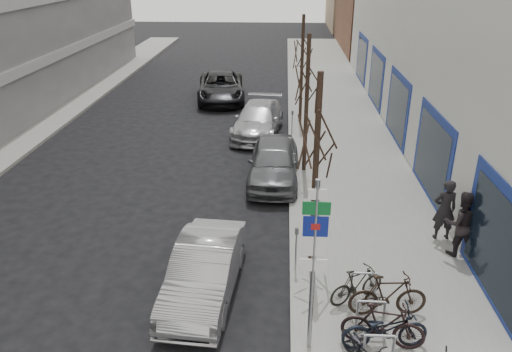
# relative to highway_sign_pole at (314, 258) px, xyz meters

# --- Properties ---
(ground) EXTENTS (120.00, 120.00, 0.00)m
(ground) POSITION_rel_highway_sign_pole_xyz_m (-2.40, 0.01, -2.46)
(ground) COLOR black
(ground) RESTS_ON ground
(sidewalk_east) EXTENTS (5.00, 70.00, 0.15)m
(sidewalk_east) POSITION_rel_highway_sign_pole_xyz_m (2.10, 10.01, -2.38)
(sidewalk_east) COLOR slate
(sidewalk_east) RESTS_ON ground
(brick_building_far) EXTENTS (12.00, 14.00, 8.00)m
(brick_building_far) POSITION_rel_highway_sign_pole_xyz_m (10.60, 40.01, 1.54)
(brick_building_far) COLOR brown
(brick_building_far) RESTS_ON ground
(highway_sign_pole) EXTENTS (0.55, 0.10, 4.20)m
(highway_sign_pole) POSITION_rel_highway_sign_pole_xyz_m (0.00, 0.00, 0.00)
(highway_sign_pole) COLOR gray
(highway_sign_pole) RESTS_ON ground
(bike_rack) EXTENTS (0.66, 2.26, 0.83)m
(bike_rack) POSITION_rel_highway_sign_pole_xyz_m (1.40, 0.61, -1.80)
(bike_rack) COLOR gray
(bike_rack) RESTS_ON sidewalk_east
(tree_near) EXTENTS (1.80, 1.80, 5.50)m
(tree_near) POSITION_rel_highway_sign_pole_xyz_m (0.20, 3.51, 1.65)
(tree_near) COLOR black
(tree_near) RESTS_ON ground
(tree_mid) EXTENTS (1.80, 1.80, 5.50)m
(tree_mid) POSITION_rel_highway_sign_pole_xyz_m (0.20, 10.01, 1.65)
(tree_mid) COLOR black
(tree_mid) RESTS_ON ground
(tree_far) EXTENTS (1.80, 1.80, 5.50)m
(tree_far) POSITION_rel_highway_sign_pole_xyz_m (0.20, 16.51, 1.65)
(tree_far) COLOR black
(tree_far) RESTS_ON ground
(meter_front) EXTENTS (0.10, 0.08, 1.27)m
(meter_front) POSITION_rel_highway_sign_pole_xyz_m (-0.25, 3.01, -1.54)
(meter_front) COLOR gray
(meter_front) RESTS_ON sidewalk_east
(meter_mid) EXTENTS (0.10, 0.08, 1.27)m
(meter_mid) POSITION_rel_highway_sign_pole_xyz_m (-0.25, 8.51, -1.54)
(meter_mid) COLOR gray
(meter_mid) RESTS_ON sidewalk_east
(meter_back) EXTENTS (0.10, 0.08, 1.27)m
(meter_back) POSITION_rel_highway_sign_pole_xyz_m (-0.25, 14.01, -1.54)
(meter_back) COLOR gray
(meter_back) RESTS_ON sidewalk_east
(bike_near_left) EXTENTS (1.10, 1.60, 0.95)m
(bike_near_left) POSITION_rel_highway_sign_pole_xyz_m (1.07, -0.53, -1.83)
(bike_near_left) COLOR black
(bike_near_left) RESTS_ON sidewalk_east
(bike_near_right) EXTENTS (1.91, 0.86, 1.12)m
(bike_near_right) POSITION_rel_highway_sign_pole_xyz_m (1.59, 0.13, -1.75)
(bike_near_right) COLOR black
(bike_near_right) RESTS_ON sidewalk_east
(bike_mid_curb) EXTENTS (1.98, 0.84, 1.17)m
(bike_mid_curb) POSITION_rel_highway_sign_pole_xyz_m (1.63, 0.07, -1.72)
(bike_mid_curb) COLOR black
(bike_mid_curb) RESTS_ON sidewalk_east
(bike_mid_inner) EXTENTS (1.62, 1.20, 0.97)m
(bike_mid_inner) POSITION_rel_highway_sign_pole_xyz_m (1.23, 1.68, -1.83)
(bike_mid_inner) COLOR black
(bike_mid_inner) RESTS_ON sidewalk_east
(bike_far_inner) EXTENTS (1.94, 0.72, 1.15)m
(bike_far_inner) POSITION_rel_highway_sign_pole_xyz_m (1.89, 1.18, -1.73)
(bike_far_inner) COLOR black
(bike_far_inner) RESTS_ON sidewalk_east
(parked_car_front) EXTENTS (1.83, 4.46, 1.44)m
(parked_car_front) POSITION_rel_highway_sign_pole_xyz_m (-2.60, 1.94, -1.74)
(parked_car_front) COLOR #9F9FA3
(parked_car_front) RESTS_ON ground
(parked_car_mid) EXTENTS (1.99, 4.75, 1.60)m
(parked_car_mid) POSITION_rel_highway_sign_pole_xyz_m (-1.00, 9.16, -1.66)
(parked_car_mid) COLOR #535459
(parked_car_mid) RESTS_ON ground
(parked_car_back) EXTENTS (2.62, 5.34, 1.49)m
(parked_car_back) POSITION_rel_highway_sign_pole_xyz_m (-1.91, 14.71, -1.71)
(parked_car_back) COLOR #9E9EA3
(parked_car_back) RESTS_ON ground
(lane_car) EXTENTS (3.35, 6.10, 1.62)m
(lane_car) POSITION_rel_highway_sign_pole_xyz_m (-4.47, 20.93, -1.65)
(lane_car) COLOR black
(lane_car) RESTS_ON ground
(pedestrian_near) EXTENTS (0.75, 0.53, 1.94)m
(pedestrian_near) POSITION_rel_highway_sign_pole_xyz_m (4.20, 4.90, -1.34)
(pedestrian_near) COLOR black
(pedestrian_near) RESTS_ON sidewalk_east
(pedestrian_far) EXTENTS (0.75, 0.51, 2.00)m
(pedestrian_far) POSITION_rel_highway_sign_pole_xyz_m (4.40, 4.02, -1.31)
(pedestrian_far) COLOR black
(pedestrian_far) RESTS_ON sidewalk_east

